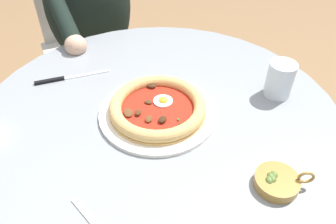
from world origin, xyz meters
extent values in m
cylinder|color=gray|center=(0.00, 0.00, 0.70)|extent=(0.94, 0.94, 0.03)
cylinder|color=gray|center=(0.00, 0.00, 0.35)|extent=(0.10, 0.10, 0.67)
cylinder|color=white|center=(0.00, 0.00, 0.72)|extent=(0.30, 0.30, 0.01)
cylinder|color=tan|center=(0.00, 0.00, 0.73)|extent=(0.24, 0.24, 0.01)
torus|color=tan|center=(0.00, 0.00, 0.74)|extent=(0.24, 0.24, 0.03)
cylinder|color=#A82314|center=(0.00, 0.00, 0.73)|extent=(0.23, 0.23, 0.00)
cylinder|color=white|center=(0.03, -0.01, 0.74)|extent=(0.05, 0.05, 0.00)
ellipsoid|color=yellow|center=(0.03, -0.01, 0.74)|extent=(0.02, 0.02, 0.02)
ellipsoid|color=brown|center=(-0.02, 0.07, 0.74)|extent=(0.04, 0.03, 0.01)
ellipsoid|color=#4C2D19|center=(-0.06, -0.07, 0.74)|extent=(0.03, 0.04, 0.01)
ellipsoid|color=brown|center=(-0.05, 0.02, 0.74)|extent=(0.03, 0.02, 0.01)
ellipsoid|color=#3D2314|center=(0.09, 0.02, 0.74)|extent=(0.03, 0.03, 0.01)
ellipsoid|color=#4C2D19|center=(0.02, 0.02, 0.74)|extent=(0.02, 0.02, 0.01)
ellipsoid|color=#4C2D19|center=(-0.03, 0.05, 0.74)|extent=(0.02, 0.02, 0.01)
ellipsoid|color=#3D2314|center=(-0.05, -0.01, 0.74)|extent=(0.03, 0.03, 0.01)
ellipsoid|color=#2D6B28|center=(-0.04, -0.05, 0.74)|extent=(0.01, 0.01, 0.00)
ellipsoid|color=#2D6B28|center=(-0.10, -0.02, 0.74)|extent=(0.01, 0.01, 0.00)
ellipsoid|color=#2D6B28|center=(0.02, -0.02, 0.74)|extent=(0.01, 0.01, 0.00)
cylinder|color=silver|center=(0.09, -0.32, 0.76)|extent=(0.07, 0.07, 0.10)
cylinder|color=silver|center=(0.09, -0.32, 0.72)|extent=(0.06, 0.06, 0.02)
cube|color=silver|center=(0.17, 0.22, 0.71)|extent=(0.05, 0.12, 0.00)
cube|color=black|center=(0.13, 0.32, 0.72)|extent=(0.04, 0.08, 0.01)
cylinder|color=olive|center=(-0.21, -0.25, 0.72)|extent=(0.09, 0.09, 0.02)
torus|color=olive|center=(-0.21, -0.31, 0.74)|extent=(0.01, 0.03, 0.03)
ellipsoid|color=#516B2D|center=(-0.22, -0.23, 0.73)|extent=(0.02, 0.02, 0.02)
ellipsoid|color=#516B2D|center=(-0.21, -0.24, 0.73)|extent=(0.02, 0.02, 0.02)
ellipsoid|color=#516B2D|center=(-0.20, -0.25, 0.73)|extent=(0.02, 0.02, 0.02)
ellipsoid|color=#516B2D|center=(-0.21, -0.24, 0.73)|extent=(0.02, 0.02, 0.02)
cube|color=#282833|center=(0.63, 0.31, 0.23)|extent=(0.40, 0.43, 0.45)
ellipsoid|color=black|center=(0.63, 0.31, 0.73)|extent=(0.35, 0.40, 0.55)
cylinder|color=black|center=(0.39, 0.33, 0.78)|extent=(0.25, 0.18, 0.17)
sphere|color=tan|center=(0.30, 0.28, 0.73)|extent=(0.07, 0.07, 0.07)
cube|color=beige|center=(0.67, 0.33, 0.46)|extent=(0.57, 0.57, 0.02)
cylinder|color=#B7B2A8|center=(0.42, 0.42, 0.22)|extent=(0.02, 0.02, 0.45)
cylinder|color=#B7B2A8|center=(0.59, 0.07, 0.22)|extent=(0.02, 0.02, 0.45)
cylinder|color=#B7B2A8|center=(0.76, 0.59, 0.22)|extent=(0.02, 0.02, 0.45)
cylinder|color=#B7B2A8|center=(0.93, 0.24, 0.22)|extent=(0.02, 0.02, 0.45)
camera|label=1|loc=(-0.63, -0.04, 1.28)|focal=35.45mm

